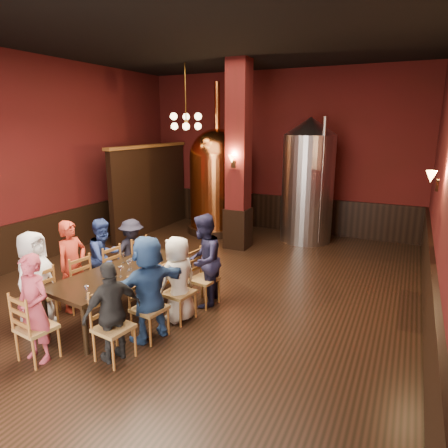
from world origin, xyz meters
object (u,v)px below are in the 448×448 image
at_px(person_0, 35,280).
at_px(person_2, 104,258).
at_px(rose_vase, 171,244).
at_px(copper_kettle, 218,180).
at_px(person_1, 73,266).
at_px(steel_vessel, 308,181).
at_px(dining_table, 124,274).

bearing_deg(person_0, person_2, -18.74).
height_order(person_2, rose_vase, person_2).
xyz_separation_m(copper_kettle, rose_vase, (1.21, -4.36, -0.55)).
height_order(person_1, steel_vessel, steel_vessel).
bearing_deg(rose_vase, person_1, -134.16).
distance_m(dining_table, person_0, 1.31).
distance_m(person_0, copper_kettle, 6.25).
relative_size(dining_table, person_1, 1.64).
height_order(dining_table, copper_kettle, copper_kettle).
xyz_separation_m(dining_table, person_1, (-0.89, -0.21, 0.08)).
relative_size(person_1, copper_kettle, 0.37).
height_order(person_2, copper_kettle, copper_kettle).
bearing_deg(dining_table, person_2, 158.78).
bearing_deg(copper_kettle, steel_vessel, 4.04).
distance_m(person_2, copper_kettle, 4.96).
distance_m(dining_table, steel_vessel, 5.81).
height_order(copper_kettle, rose_vase, copper_kettle).
distance_m(person_0, person_1, 0.67).
bearing_deg(steel_vessel, person_2, -115.16).
distance_m(person_1, rose_vase, 1.66).
xyz_separation_m(person_0, rose_vase, (1.24, 1.85, 0.21)).
bearing_deg(person_1, person_0, 174.22).
bearing_deg(steel_vessel, rose_vase, -106.22).
xyz_separation_m(person_1, copper_kettle, (-0.06, 5.54, 0.74)).
bearing_deg(person_0, copper_kettle, -11.19).
distance_m(person_1, person_2, 0.66).
xyz_separation_m(person_1, rose_vase, (1.15, 1.18, 0.20)).
bearing_deg(person_2, person_0, 171.12).
xyz_separation_m(dining_table, person_2, (-0.80, 0.44, 0.03)).
bearing_deg(person_1, steel_vessel, -21.32).
bearing_deg(person_0, person_1, -18.74).
relative_size(person_1, person_2, 1.07).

